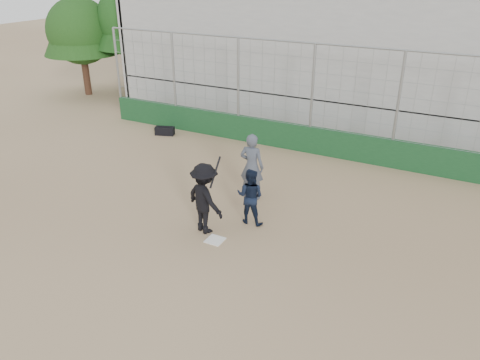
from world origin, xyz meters
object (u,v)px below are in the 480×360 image
at_px(catcher_crouched, 250,205).
at_px(umpire, 252,170).
at_px(equipment_bag, 165,131).
at_px(batter_at_plate, 205,198).

bearing_deg(catcher_crouched, umpire, 114.61).
bearing_deg(equipment_bag, catcher_crouched, -37.23).
height_order(batter_at_plate, umpire, batter_at_plate).
bearing_deg(batter_at_plate, catcher_crouched, 46.80).
height_order(umpire, equipment_bag, umpire).
bearing_deg(batter_at_plate, equipment_bag, 133.70).
xyz_separation_m(umpire, equipment_bag, (-5.72, 3.44, -0.76)).
distance_m(batter_at_plate, umpire, 2.32).
relative_size(batter_at_plate, umpire, 1.12).
bearing_deg(catcher_crouched, batter_at_plate, -133.20).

